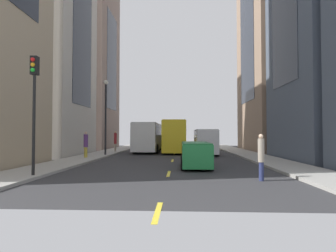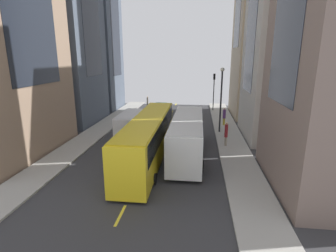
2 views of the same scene
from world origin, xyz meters
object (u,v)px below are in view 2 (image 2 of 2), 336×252
at_px(city_bus_white, 187,133).
at_px(delivery_van_white, 130,123).
at_px(car_green_0, 159,109).
at_px(pedestrian_walking_far, 148,102).
at_px(pedestrian_crossing_near, 226,133).
at_px(traffic_light_near_corner, 214,85).
at_px(streetcar_yellow, 149,134).
at_px(pedestrian_waiting_curb, 224,116).

relative_size(city_bus_white, delivery_van_white, 2.04).
xyz_separation_m(car_green_0, pedestrian_walking_far, (2.69, -4.74, 0.20)).
height_order(pedestrian_crossing_near, traffic_light_near_corner, traffic_light_near_corner).
relative_size(car_green_0, pedestrian_crossing_near, 2.00).
relative_size(streetcar_yellow, delivery_van_white, 2.65).
bearing_deg(delivery_van_white, pedestrian_waiting_curb, -152.17).
relative_size(car_green_0, traffic_light_near_corner, 0.80).
relative_size(city_bus_white, streetcar_yellow, 0.77).
xyz_separation_m(delivery_van_white, traffic_light_near_corner, (-9.65, -15.17, 2.64)).
height_order(city_bus_white, traffic_light_near_corner, traffic_light_near_corner).
relative_size(pedestrian_crossing_near, traffic_light_near_corner, 0.40).
bearing_deg(streetcar_yellow, pedestrian_waiting_curb, -121.98).
bearing_deg(city_bus_white, pedestrian_crossing_near, -146.09).
distance_m(pedestrian_crossing_near, traffic_light_near_corner, 17.86).
bearing_deg(traffic_light_near_corner, pedestrian_waiting_curb, 95.19).
bearing_deg(delivery_van_white, city_bus_white, 142.57).
distance_m(pedestrian_waiting_curb, pedestrian_crossing_near, 8.05).
bearing_deg(pedestrian_waiting_curb, city_bus_white, 165.72).
relative_size(delivery_van_white, pedestrian_waiting_curb, 2.57).
distance_m(delivery_van_white, pedestrian_waiting_curb, 11.90).
xyz_separation_m(streetcar_yellow, pedestrian_crossing_near, (-6.75, -3.65, -0.73)).
relative_size(city_bus_white, traffic_light_near_corner, 1.99).
bearing_deg(car_green_0, streetcar_yellow, 95.50).
height_order(streetcar_yellow, pedestrian_walking_far, streetcar_yellow).
relative_size(pedestrian_waiting_curb, pedestrian_crossing_near, 0.94).
bearing_deg(pedestrian_walking_far, city_bus_white, -135.52).
bearing_deg(pedestrian_walking_far, pedestrian_crossing_near, -123.97).
distance_m(pedestrian_walking_far, pedestrian_crossing_near, 21.01).
relative_size(pedestrian_walking_far, pedestrian_crossing_near, 0.92).
bearing_deg(pedestrian_crossing_near, delivery_van_white, 119.59).
xyz_separation_m(city_bus_white, pedestrian_crossing_near, (-3.59, -2.42, -0.61)).
distance_m(car_green_0, pedestrian_walking_far, 5.46).
distance_m(city_bus_white, streetcar_yellow, 3.39).
height_order(streetcar_yellow, traffic_light_near_corner, traffic_light_near_corner).
xyz_separation_m(streetcar_yellow, delivery_van_white, (3.23, -6.13, -0.61)).
relative_size(streetcar_yellow, traffic_light_near_corner, 2.58).
distance_m(pedestrian_walking_far, traffic_light_near_corner, 11.13).
bearing_deg(traffic_light_near_corner, streetcar_yellow, 73.23).
relative_size(city_bus_white, pedestrian_waiting_curb, 5.24).
xyz_separation_m(pedestrian_walking_far, pedestrian_waiting_curb, (-11.59, 9.84, 0.16)).
distance_m(streetcar_yellow, pedestrian_waiting_curb, 13.80).
distance_m(streetcar_yellow, pedestrian_crossing_near, 7.71).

